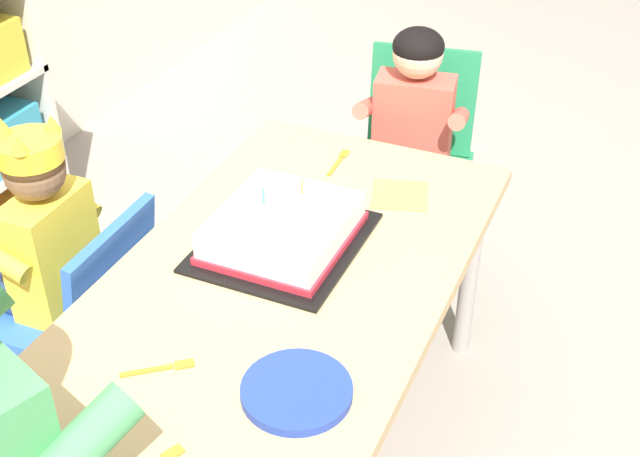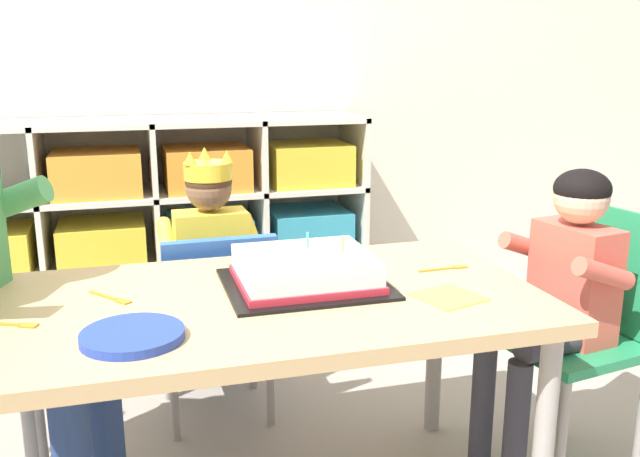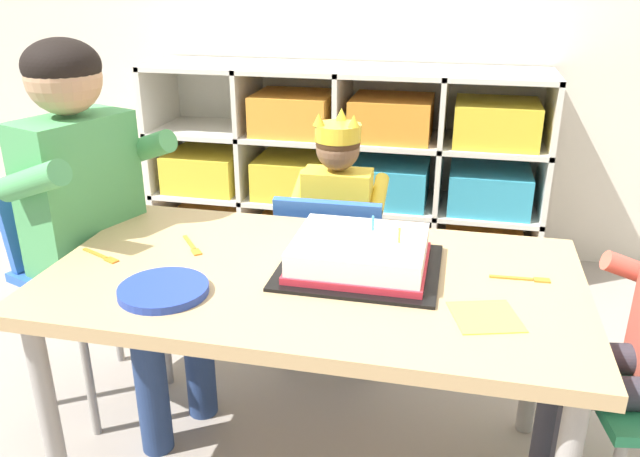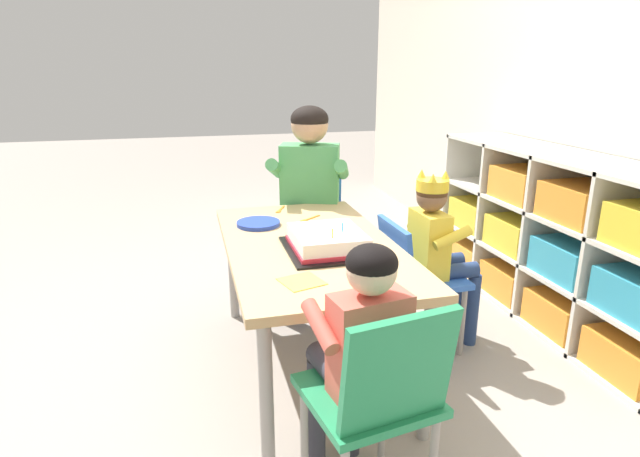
# 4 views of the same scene
# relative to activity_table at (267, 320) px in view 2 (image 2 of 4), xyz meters

# --- Properties ---
(storage_cubby_shelf) EXTENTS (1.66, 0.37, 0.84)m
(storage_cubby_shelf) POSITION_rel_activity_table_xyz_m (-0.14, 1.30, -0.13)
(storage_cubby_shelf) COLOR silver
(storage_cubby_shelf) RESTS_ON ground
(activity_table) EXTENTS (1.22, 0.67, 0.56)m
(activity_table) POSITION_rel_activity_table_xyz_m (0.00, 0.00, 0.00)
(activity_table) COLOR tan
(activity_table) RESTS_ON ground
(classroom_chair_blue) EXTENTS (0.35, 0.34, 0.60)m
(classroom_chair_blue) POSITION_rel_activity_table_xyz_m (-0.05, 0.49, -0.15)
(classroom_chair_blue) COLOR blue
(classroom_chair_blue) RESTS_ON ground
(child_with_crown) EXTENTS (0.30, 0.31, 0.82)m
(child_with_crown) POSITION_rel_activity_table_xyz_m (-0.05, 0.59, -0.00)
(child_with_crown) COLOR yellow
(child_with_crown) RESTS_ON ground
(classroom_chair_guest_side) EXTENTS (0.40, 0.38, 0.70)m
(classroom_chair_guest_side) POSITION_rel_activity_table_xyz_m (0.83, -0.01, -0.09)
(classroom_chair_guest_side) COLOR #238451
(classroom_chair_guest_side) RESTS_ON ground
(guest_at_table_side) EXTENTS (0.32, 0.32, 0.81)m
(guest_at_table_side) POSITION_rel_activity_table_xyz_m (0.73, -0.03, 0.01)
(guest_at_table_side) COLOR #D15647
(guest_at_table_side) RESTS_ON ground
(birthday_cake_on_tray) EXTENTS (0.37, 0.32, 0.11)m
(birthday_cake_on_tray) POSITION_rel_activity_table_xyz_m (0.10, 0.05, 0.09)
(birthday_cake_on_tray) COLOR black
(birthday_cake_on_tray) RESTS_ON activity_table
(paper_plate_stack) EXTENTS (0.19, 0.19, 0.02)m
(paper_plate_stack) POSITION_rel_activity_table_xyz_m (-0.29, -0.17, 0.06)
(paper_plate_stack) COLOR #233DA3
(paper_plate_stack) RESTS_ON activity_table
(paper_napkin_square) EXTENTS (0.16, 0.16, 0.00)m
(paper_napkin_square) POSITION_rel_activity_table_xyz_m (0.38, -0.12, 0.06)
(paper_napkin_square) COLOR #F4DB4C
(paper_napkin_square) RESTS_ON activity_table
(fork_beside_plate_stack) EXTENTS (0.09, 0.11, 0.00)m
(fork_beside_plate_stack) POSITION_rel_activity_table_xyz_m (-0.33, 0.07, 0.06)
(fork_beside_plate_stack) COLOR orange
(fork_beside_plate_stack) RESTS_ON activity_table
(fork_by_napkin) EXTENTS (0.13, 0.02, 0.00)m
(fork_by_napkin) POSITION_rel_activity_table_xyz_m (0.47, 0.07, 0.06)
(fork_by_napkin) COLOR orange
(fork_by_napkin) RESTS_ON activity_table
(fork_near_cake_tray) EXTENTS (0.12, 0.07, 0.00)m
(fork_near_cake_tray) POSITION_rel_activity_table_xyz_m (-0.52, -0.03, 0.06)
(fork_near_cake_tray) COLOR orange
(fork_near_cake_tray) RESTS_ON activity_table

